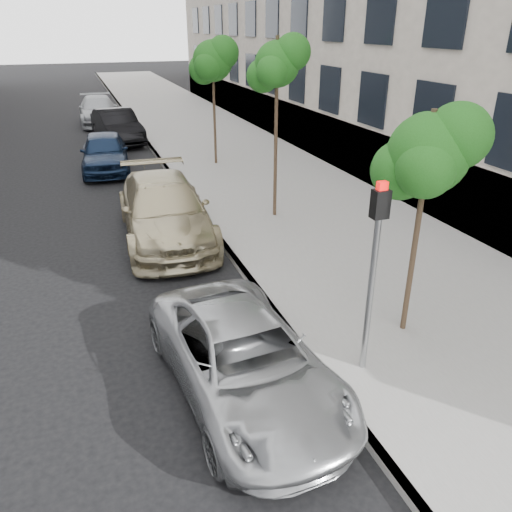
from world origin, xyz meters
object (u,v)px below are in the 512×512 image
minivan (245,359)px  suv (165,210)px  signal_pole (374,259)px  sedan_blue (105,152)px  sedan_black (117,126)px  sedan_rear (99,110)px  tree_mid (278,65)px  tree_near (429,154)px  tree_far (213,61)px

minivan → suv: bearing=85.4°
signal_pole → sedan_blue: size_ratio=0.72×
sedan_black → sedan_rear: sedan_black is taller
tree_mid → sedan_blue: bearing=120.5°
tree_near → minivan: tree_near is taller
tree_far → minivan: tree_far is taller
tree_mid → sedan_black: (-3.33, 12.52, -3.54)m
tree_far → sedan_black: 7.61m
signal_pole → tree_near: bearing=29.8°
tree_near → sedan_black: size_ratio=0.86×
suv → sedan_blue: (-0.98, 7.64, -0.05)m
minivan → sedan_blue: (-0.98, 14.36, 0.12)m
signal_pole → suv: bearing=106.1°
tree_near → signal_pole: size_ratio=1.30×
suv → minivan: bearing=-87.1°
tree_far → sedan_black: bearing=118.9°
signal_pole → sedan_blue: signal_pole is taller
tree_mid → sedan_blue: size_ratio=1.14×
minivan → sedan_blue: size_ratio=1.03×
tree_far → sedan_rear: 12.67m
minivan → sedan_rear: size_ratio=0.86×
suv → sedan_blue: suv is taller
suv → sedan_rear: (-0.51, 18.45, -0.04)m
tree_mid → sedan_rear: size_ratio=0.95×
tree_near → tree_mid: 6.56m
signal_pole → minivan: signal_pole is taller
tree_far → signal_pole: size_ratio=1.52×
tree_mid → minivan: (-3.33, -7.05, -3.70)m
suv → tree_near: bearing=-58.8°
sedan_black → sedan_rear: 5.63m
tree_mid → minivan: 8.63m
signal_pole → suv: (-1.99, 6.93, -1.32)m
tree_mid → signal_pole: bearing=-100.4°
tree_far → tree_mid: bearing=-90.0°
tree_far → signal_pole: tree_far is taller
tree_near → sedan_rear: bearing=98.9°
minivan → tree_far: bearing=71.6°
suv → sedan_rear: 18.46m
tree_near → sedan_black: bearing=99.9°
sedan_rear → suv: bearing=-87.7°
tree_near → sedan_blue: size_ratio=0.94×
minivan → sedan_blue: bearing=89.3°
tree_near → suv: size_ratio=0.75×
sedan_blue → minivan: bearing=-82.1°
suv → sedan_black: size_ratio=1.15×
tree_mid → sedan_black: 13.43m
tree_mid → tree_far: 6.51m
tree_near → signal_pole: 2.02m
tree_far → sedan_black: size_ratio=1.01×
tree_mid → suv: size_ratio=0.91×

